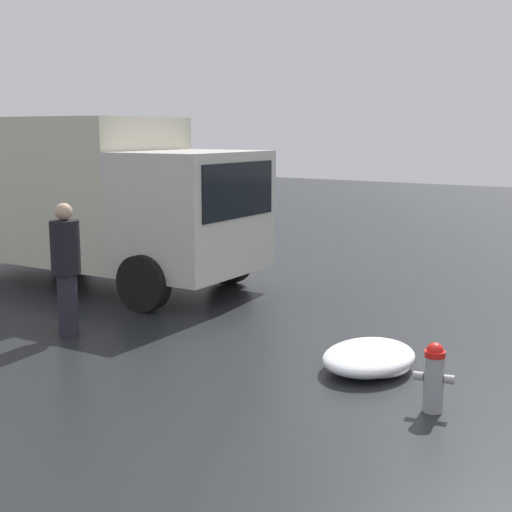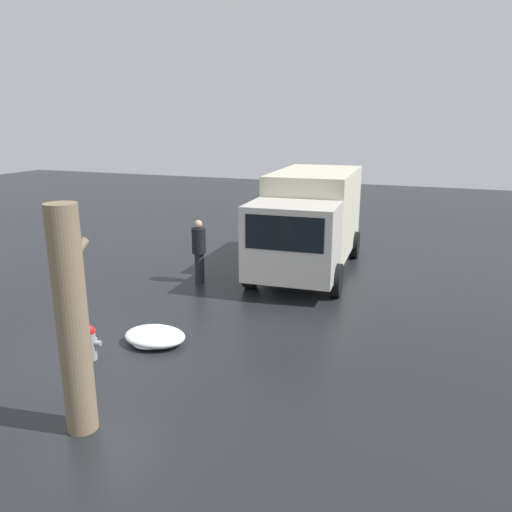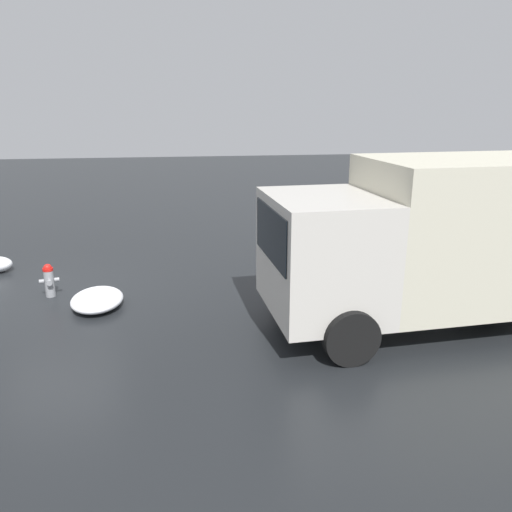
{
  "view_description": "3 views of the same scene",
  "coord_description": "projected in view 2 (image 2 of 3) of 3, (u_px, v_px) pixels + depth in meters",
  "views": [
    {
      "loc": [
        -2.41,
        6.63,
        2.8
      ],
      "look_at": [
        3.12,
        -1.38,
        1.08
      ],
      "focal_mm": 50.0,
      "sensor_mm": 36.0,
      "label": 1
    },
    {
      "loc": [
        -7.25,
        -6.24,
        4.6
      ],
      "look_at": [
        4.22,
        -1.87,
        1.23
      ],
      "focal_mm": 35.0,
      "sensor_mm": 36.0,
      "label": 2
    },
    {
      "loc": [
        2.85,
        -10.48,
        3.91
      ],
      "look_at": [
        4.35,
        -0.52,
        0.86
      ],
      "focal_mm": 35.0,
      "sensor_mm": 36.0,
      "label": 3
    }
  ],
  "objects": [
    {
      "name": "tree_trunk",
      "position": [
        73.0,
        322.0,
        7.23
      ],
      "size": [
        0.7,
        0.46,
        3.5
      ],
      "color": "#7F6B51",
      "rests_on": "ground_plane"
    },
    {
      "name": "delivery_truck",
      "position": [
        310.0,
        218.0,
        15.43
      ],
      "size": [
        6.35,
        2.97,
        3.03
      ],
      "rotation": [
        0.0,
        0.0,
        1.63
      ],
      "color": "beige",
      "rests_on": "ground_plane"
    },
    {
      "name": "fire_hydrant",
      "position": [
        91.0,
        342.0,
        9.79
      ],
      "size": [
        0.41,
        0.31,
        0.72
      ],
      "rotation": [
        0.0,
        0.0,
        4.96
      ],
      "color": "gray",
      "rests_on": "ground_plane"
    },
    {
      "name": "snow_pile_curbside",
      "position": [
        155.0,
        336.0,
        10.56
      ],
      "size": [
        1.02,
        1.34,
        0.33
      ],
      "color": "white",
      "rests_on": "ground_plane"
    },
    {
      "name": "pedestrian",
      "position": [
        199.0,
        249.0,
        14.36
      ],
      "size": [
        0.4,
        0.4,
        1.84
      ],
      "rotation": [
        0.0,
        0.0,
        1.72
      ],
      "color": "#23232D",
      "rests_on": "ground_plane"
    },
    {
      "name": "ground_plane",
      "position": [
        92.0,
        359.0,
        9.89
      ],
      "size": [
        60.0,
        60.0,
        0.0
      ],
      "primitive_type": "plane",
      "color": "black"
    },
    {
      "name": "snow_pile_by_tree",
      "position": [
        153.0,
        339.0,
        10.56
      ],
      "size": [
        0.94,
        0.86,
        0.2
      ],
      "color": "white",
      "rests_on": "ground_plane"
    }
  ]
}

